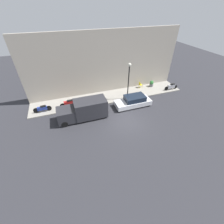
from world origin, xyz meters
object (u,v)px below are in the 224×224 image
(scooter_silver, at_px, (171,86))
(motorcycle_red, at_px, (69,103))
(delivery_van, at_px, (83,110))
(parked_car, at_px, (133,101))
(streetlamp, at_px, (129,75))
(cafe_chair, at_px, (140,84))
(motorcycle_black, at_px, (95,101))
(motorcycle_blue, at_px, (42,109))
(potted_plant, at_px, (152,84))

(scooter_silver, xyz_separation_m, motorcycle_red, (0.32, 13.88, 0.01))
(delivery_van, bearing_deg, parked_car, -86.06)
(delivery_van, height_order, streetlamp, streetlamp)
(motorcycle_red, relative_size, streetlamp, 0.45)
(streetlamp, distance_m, cafe_chair, 4.60)
(motorcycle_black, bearing_deg, delivery_van, 140.73)
(motorcycle_red, height_order, motorcycle_black, motorcycle_red)
(motorcycle_black, bearing_deg, motorcycle_blue, 86.22)
(motorcycle_blue, distance_m, streetlamp, 10.44)
(delivery_van, distance_m, potted_plant, 11.20)
(streetlamp, bearing_deg, motorcycle_blue, 86.91)
(potted_plant, bearing_deg, delivery_van, 110.29)
(delivery_van, height_order, motorcycle_red, delivery_van)
(potted_plant, bearing_deg, streetlamp, 113.12)
(potted_plant, bearing_deg, scooter_silver, -129.15)
(streetlamp, bearing_deg, delivery_van, 107.96)
(scooter_silver, bearing_deg, delivery_van, 99.79)
(parked_car, height_order, streetlamp, streetlamp)
(motorcycle_red, bearing_deg, scooter_silver, -91.31)
(motorcycle_red, distance_m, streetlamp, 7.67)
(delivery_van, distance_m, motorcycle_black, 2.70)
(parked_car, bearing_deg, motorcycle_blue, 78.70)
(cafe_chair, bearing_deg, delivery_van, 114.98)
(scooter_silver, bearing_deg, streetlamp, 92.33)
(motorcycle_black, distance_m, potted_plant, 9.01)
(motorcycle_red, xyz_separation_m, streetlamp, (-0.59, -7.13, 2.77))
(parked_car, relative_size, streetlamp, 0.94)
(scooter_silver, distance_m, potted_plant, 2.71)
(delivery_van, bearing_deg, streetlamp, -72.04)
(motorcycle_blue, height_order, motorcycle_black, motorcycle_blue)
(parked_car, height_order, motorcycle_red, parked_car)
(parked_car, distance_m, motorcycle_blue, 10.36)
(motorcycle_red, height_order, cafe_chair, motorcycle_red)
(delivery_van, height_order, potted_plant, delivery_van)
(motorcycle_blue, bearing_deg, motorcycle_black, -93.78)
(motorcycle_red, relative_size, motorcycle_black, 0.97)
(cafe_chair, bearing_deg, streetlamp, 126.76)
(scooter_silver, xyz_separation_m, motorcycle_blue, (0.27, 16.78, -0.04))
(parked_car, height_order, scooter_silver, parked_car)
(motorcycle_blue, xyz_separation_m, potted_plant, (1.44, -14.68, 0.04))
(cafe_chair, bearing_deg, potted_plant, -97.47)
(scooter_silver, xyz_separation_m, streetlamp, (-0.27, 6.74, 2.77))
(motorcycle_blue, bearing_deg, potted_plant, -84.39)
(cafe_chair, bearing_deg, motorcycle_black, 106.05)
(scooter_silver, distance_m, cafe_chair, 4.25)
(parked_car, xyz_separation_m, streetlamp, (1.49, 0.12, 2.74))
(delivery_van, distance_m, cafe_chair, 9.73)
(scooter_silver, bearing_deg, motorcycle_black, 90.63)
(scooter_silver, height_order, cafe_chair, scooter_silver)
(cafe_chair, bearing_deg, motorcycle_blue, 97.30)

